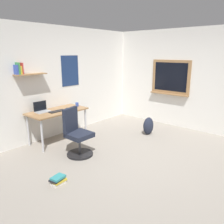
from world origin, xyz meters
TOP-DOWN VIEW (x-y plane):
  - ground_plane at (0.00, 0.00)m, footprint 5.20×5.20m
  - wall_back at (-0.00, 2.45)m, footprint 5.00×0.30m
  - wall_right at (2.45, 0.03)m, footprint 0.22×5.00m
  - desk at (-0.41, 2.04)m, footprint 1.31×0.66m
  - office_chair at (-0.62, 1.16)m, footprint 0.52×0.54m
  - laptop at (-0.71, 2.20)m, footprint 0.31×0.21m
  - keyboard at (-0.48, 1.96)m, footprint 0.37×0.13m
  - computer_mouse at (-0.20, 1.96)m, footprint 0.10×0.06m
  - coffee_mug at (0.14, 2.01)m, footprint 0.08×0.08m
  - backpack at (1.31, 0.71)m, footprint 0.32×0.22m
  - book_stack_on_floor at (-1.52, 0.58)m, footprint 0.25×0.20m

SIDE VIEW (x-z plane):
  - ground_plane at x=0.00m, z-range 0.00..0.00m
  - book_stack_on_floor at x=-1.52m, z-range 0.00..0.13m
  - backpack at x=1.31m, z-range 0.00..0.44m
  - office_chair at x=-0.62m, z-range -0.07..0.88m
  - desk at x=-0.41m, z-range 0.29..1.02m
  - keyboard at x=-0.48m, z-range 0.73..0.75m
  - computer_mouse at x=-0.20m, z-range 0.73..0.76m
  - coffee_mug at x=0.14m, z-range 0.73..0.82m
  - laptop at x=-0.71m, z-range 0.67..0.90m
  - wall_right at x=2.45m, z-range 0.00..2.60m
  - wall_back at x=0.00m, z-range 0.00..2.60m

